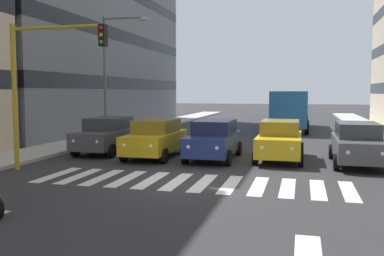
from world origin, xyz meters
name	(u,v)px	position (x,y,z in m)	size (l,w,h in m)	color
ground_plane	(190,182)	(0.00, 0.00, 0.00)	(180.00, 180.00, 0.00)	#2D2D30
building_right_block_0	(71,17)	(14.97, -18.34, 9.05)	(10.01, 26.37, 18.11)	slate
crosswalk_markings	(190,182)	(0.00, 0.00, 0.00)	(10.35, 2.80, 0.01)	silver
lane_arrow_0	(308,255)	(-3.70, 5.50, 0.00)	(0.50, 2.20, 0.01)	silver
car_0	(357,143)	(-5.74, -4.91, 0.89)	(2.02, 4.44, 1.72)	#474C51
car_1	(280,140)	(-2.62, -5.38, 0.89)	(2.02, 4.44, 1.72)	gold
car_2	(214,139)	(0.21, -4.90, 0.89)	(2.02, 4.44, 1.72)	navy
car_3	(156,138)	(2.88, -4.75, 0.89)	(2.02, 4.44, 1.72)	gold
car_4	(108,135)	(5.65, -5.57, 0.89)	(2.02, 4.44, 1.72)	#474C51
bus_behind_traffic	(290,106)	(-2.62, -20.63, 1.86)	(2.78, 10.50, 3.00)	#286BAD
traffic_light_gantry	(39,73)	(5.91, -0.52, 3.67)	(3.91, 0.36, 5.50)	#AD991E
street_lamp_right	(112,65)	(7.55, -10.15, 4.59)	(2.86, 0.28, 7.28)	#4C6B56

